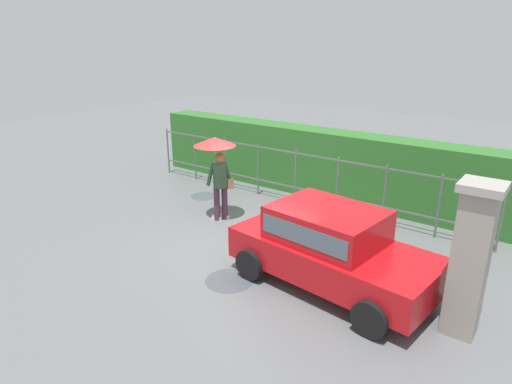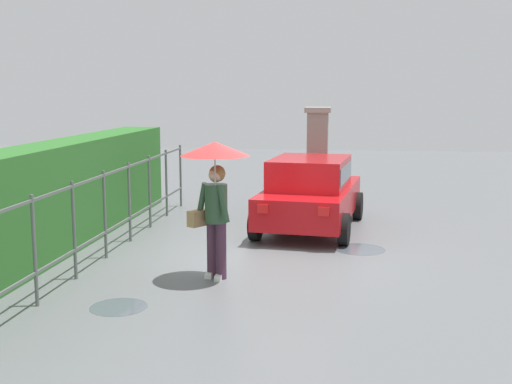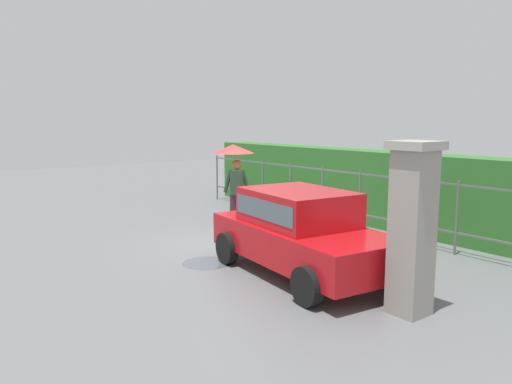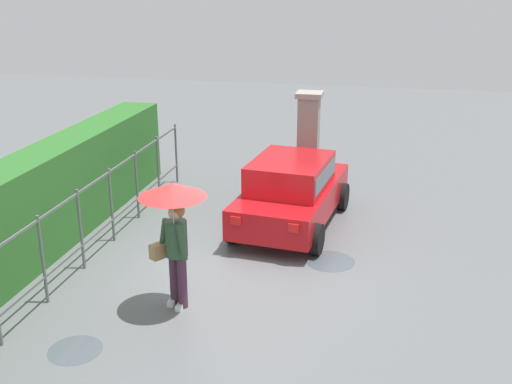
% 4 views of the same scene
% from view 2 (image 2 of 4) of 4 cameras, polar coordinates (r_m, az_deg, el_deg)
% --- Properties ---
extents(ground_plane, '(40.00, 40.00, 0.00)m').
position_cam_2_polar(ground_plane, '(11.27, 0.67, -5.68)').
color(ground_plane, slate).
extents(car, '(3.88, 2.19, 1.48)m').
position_cam_2_polar(car, '(13.33, 4.75, 0.12)').
color(car, '#B71116').
rests_on(car, ground).
extents(pedestrian, '(1.02, 1.02, 2.09)m').
position_cam_2_polar(pedestrian, '(9.72, -3.61, 1.39)').
color(pedestrian, '#47283D').
rests_on(pedestrian, ground).
extents(gate_pillar, '(0.60, 0.60, 2.42)m').
position_cam_2_polar(gate_pillar, '(15.52, 5.36, 3.00)').
color(gate_pillar, gray).
rests_on(gate_pillar, ground).
extents(fence_section, '(10.09, 0.05, 1.50)m').
position_cam_2_polar(fence_section, '(11.32, -13.02, -1.56)').
color(fence_section, '#59605B').
rests_on(fence_section, ground).
extents(hedge_row, '(11.04, 0.90, 1.90)m').
position_cam_2_polar(hedge_row, '(11.74, -18.02, -0.79)').
color(hedge_row, '#2D6B28').
rests_on(hedge_row, ground).
extents(puddle_near, '(0.91, 0.91, 0.00)m').
position_cam_2_polar(puddle_near, '(11.95, 9.01, -4.93)').
color(puddle_near, '#4C545B').
rests_on(puddle_near, ground).
extents(puddle_far, '(0.76, 0.76, 0.00)m').
position_cam_2_polar(puddle_far, '(8.97, -11.86, -9.75)').
color(puddle_far, '#4C545B').
rests_on(puddle_far, ground).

